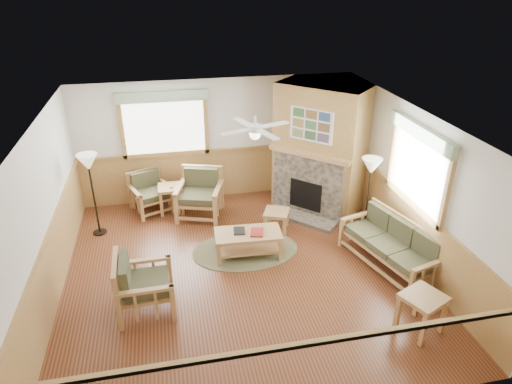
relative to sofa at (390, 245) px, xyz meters
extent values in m
cube|color=#5C2F19|center=(-2.55, 0.38, -0.43)|extent=(6.00, 6.00, 0.01)
cube|color=white|center=(-2.55, 0.38, 2.27)|extent=(6.00, 6.00, 0.01)
cube|color=white|center=(-2.55, 3.38, 0.92)|extent=(6.00, 0.02, 2.70)
cube|color=white|center=(-2.55, -2.62, 0.92)|extent=(6.00, 0.02, 2.70)
cube|color=white|center=(-5.55, 0.38, 0.92)|extent=(0.02, 6.00, 2.70)
cube|color=white|center=(0.45, 0.38, 0.92)|extent=(0.02, 6.00, 2.70)
cylinder|color=brown|center=(-2.37, 0.97, -0.42)|extent=(2.16, 2.16, 0.01)
cube|color=maroon|center=(-2.20, 0.78, 0.08)|extent=(0.29, 0.34, 0.03)
cube|color=black|center=(-2.50, 0.90, 0.08)|extent=(0.23, 0.29, 0.02)
camera|label=1|loc=(-3.64, -6.07, 4.35)|focal=32.00mm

